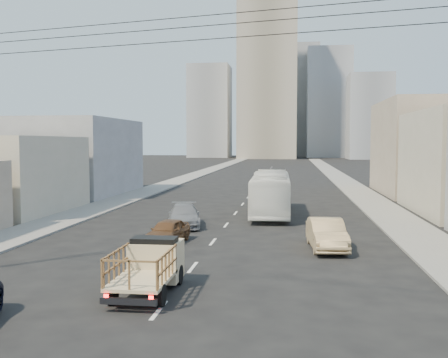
% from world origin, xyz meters
% --- Properties ---
extents(ground, '(420.00, 420.00, 0.00)m').
position_xyz_m(ground, '(0.00, 0.00, 0.00)').
color(ground, black).
rests_on(ground, ground).
extents(sidewalk_left, '(3.50, 180.00, 0.12)m').
position_xyz_m(sidewalk_left, '(-11.75, 70.00, 0.06)').
color(sidewalk_left, slate).
rests_on(sidewalk_left, ground).
extents(sidewalk_right, '(3.50, 180.00, 0.12)m').
position_xyz_m(sidewalk_right, '(11.75, 70.00, 0.06)').
color(sidewalk_right, slate).
rests_on(sidewalk_right, ground).
extents(lane_dashes, '(0.15, 104.00, 0.01)m').
position_xyz_m(lane_dashes, '(0.00, 53.00, 0.01)').
color(lane_dashes, silver).
rests_on(lane_dashes, ground).
extents(flatbed_pickup, '(1.95, 4.41, 1.90)m').
position_xyz_m(flatbed_pickup, '(-0.88, 3.98, 1.09)').
color(flatbed_pickup, '#CEB78A').
rests_on(flatbed_pickup, ground).
extents(city_bus, '(3.04, 11.99, 3.33)m').
position_xyz_m(city_bus, '(2.76, 25.71, 1.66)').
color(city_bus, white).
rests_on(city_bus, ground).
extents(sedan_brown, '(2.14, 4.07, 1.32)m').
position_xyz_m(sedan_brown, '(-2.41, 13.29, 0.66)').
color(sedan_brown, brown).
rests_on(sedan_brown, ground).
extents(sedan_tan, '(2.06, 4.91, 1.58)m').
position_xyz_m(sedan_tan, '(6.16, 12.79, 0.79)').
color(sedan_tan, tan).
rests_on(sedan_tan, ground).
extents(sedan_grey, '(3.02, 5.30, 1.45)m').
position_xyz_m(sedan_grey, '(-2.67, 19.06, 0.72)').
color(sedan_grey, gray).
rests_on(sedan_grey, ground).
extents(overhead_wires, '(23.01, 5.02, 0.72)m').
position_xyz_m(overhead_wires, '(0.00, 1.50, 8.97)').
color(overhead_wires, black).
rests_on(overhead_wires, ground).
extents(bldg_right_far, '(12.00, 16.00, 10.00)m').
position_xyz_m(bldg_right_far, '(20.00, 44.00, 5.00)').
color(bldg_right_far, gray).
rests_on(bldg_right_far, ground).
extents(bldg_left_far, '(12.00, 16.00, 8.00)m').
position_xyz_m(bldg_left_far, '(-19.50, 39.00, 4.00)').
color(bldg_left_far, gray).
rests_on(bldg_left_far, ground).
extents(high_rise_tower, '(20.00, 20.00, 60.00)m').
position_xyz_m(high_rise_tower, '(-4.00, 170.00, 30.00)').
color(high_rise_tower, gray).
rests_on(high_rise_tower, ground).
extents(midrise_ne, '(16.00, 16.00, 40.00)m').
position_xyz_m(midrise_ne, '(18.00, 185.00, 20.00)').
color(midrise_ne, gray).
rests_on(midrise_ne, ground).
extents(midrise_nw, '(15.00, 15.00, 34.00)m').
position_xyz_m(midrise_nw, '(-26.00, 180.00, 17.00)').
color(midrise_nw, gray).
rests_on(midrise_nw, ground).
extents(midrise_back, '(18.00, 18.00, 44.00)m').
position_xyz_m(midrise_back, '(6.00, 200.00, 22.00)').
color(midrise_back, gray).
rests_on(midrise_back, ground).
extents(midrise_east, '(14.00, 14.00, 28.00)m').
position_xyz_m(midrise_east, '(30.00, 165.00, 14.00)').
color(midrise_east, gray).
rests_on(midrise_east, ground).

